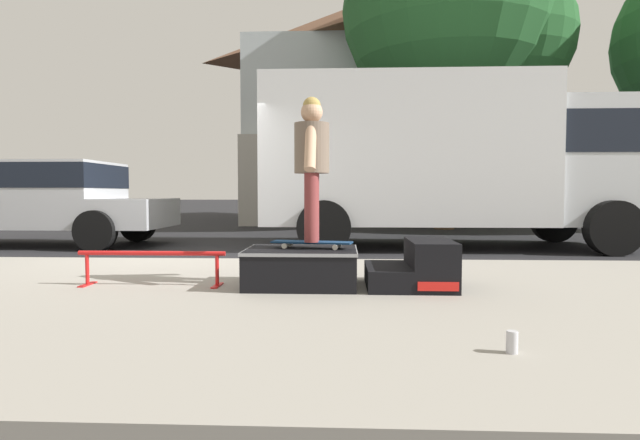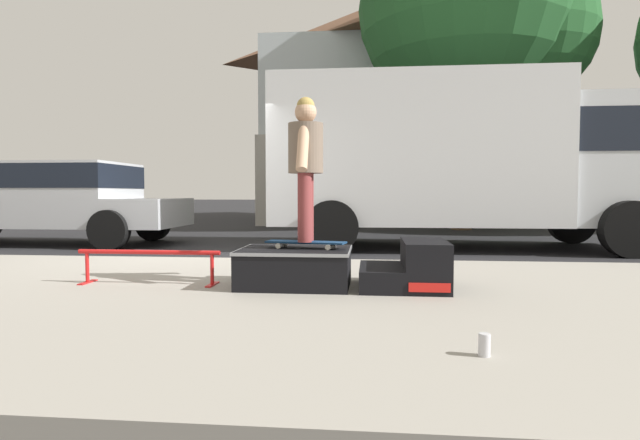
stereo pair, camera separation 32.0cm
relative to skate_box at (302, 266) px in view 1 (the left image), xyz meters
The scene contains 12 objects.
ground_plane 3.32m from the skate_box, 130.17° to the left, with size 140.00×140.00×0.00m, color black.
sidewalk_slab 2.20m from the skate_box, 167.56° to the right, with size 50.00×5.00×0.12m, color gray.
skate_box is the anchor object (origin of this frame).
kicker_ramp 1.11m from the skate_box, ahead, with size 0.81×0.84×0.45m.
grind_rail 1.45m from the skate_box, behind, with size 1.44×0.28×0.34m.
skateboard 0.25m from the skate_box, 23.66° to the left, with size 0.80×0.34×0.07m.
skater_kid 1.06m from the skate_box, 23.66° to the left, with size 0.34×0.71×1.39m.
soda_can 2.43m from the skate_box, 56.21° to the right, with size 0.07×0.07×0.13m.
box_truck 5.50m from the skate_box, 62.59° to the left, with size 6.91×2.63×3.05m.
pickup_truck_silver 7.40m from the skate_box, 140.19° to the left, with size 5.70×2.09×1.61m.
street_tree_main 11.68m from the skate_box, 69.54° to the left, with size 6.35×5.77×8.93m.
house_behind 15.32m from the skate_box, 83.40° to the left, with size 9.54×8.22×8.40m.
Camera 1 is at (2.53, -7.41, 1.02)m, focal length 28.66 mm.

